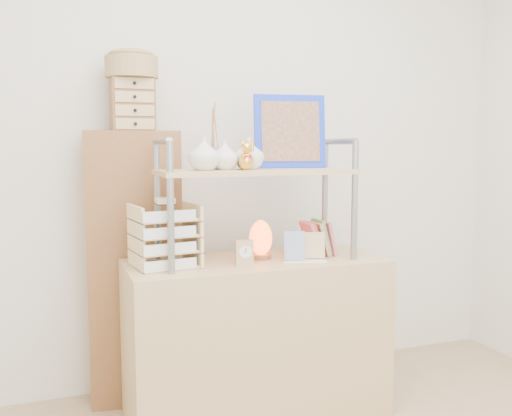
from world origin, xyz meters
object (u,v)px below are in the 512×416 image
Objects in this scene: desk at (256,338)px; letter_tray at (166,240)px; salt_lamp at (261,239)px; cabinet at (136,268)px.

letter_tray is at bearing -178.81° from desk.
letter_tray reaches higher than desk.
desk is 6.54× the size of salt_lamp.
cabinet reaches higher than letter_tray.
desk is 3.92× the size of letter_tray.
letter_tray is 0.46m from salt_lamp.
salt_lamp is at bearing 3.72° from letter_tray.
desk is at bearing -144.89° from salt_lamp.
letter_tray reaches higher than salt_lamp.
desk is at bearing -28.35° from cabinet.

